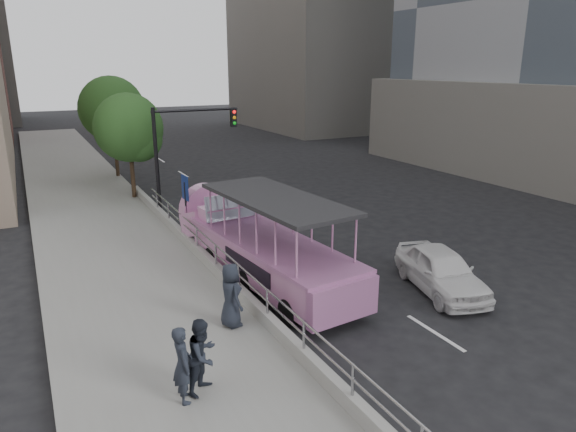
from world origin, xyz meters
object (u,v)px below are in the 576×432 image
street_tree_near (131,130)px  street_tree_far (114,111)px  car (441,270)px  pedestrian_mid (203,355)px  pedestrian_near (183,364)px  pedestrian_far (231,295)px  traffic_signal (181,143)px  duck_boat (257,245)px  parking_sign (186,204)px

street_tree_near → street_tree_far: street_tree_far is taller
car → pedestrian_mid: 8.85m
pedestrian_near → street_tree_near: size_ratio=0.30×
pedestrian_far → street_tree_far: size_ratio=0.27×
car → pedestrian_far: bearing=-168.3°
car → traffic_signal: size_ratio=0.80×
car → pedestrian_near: size_ratio=2.45×
duck_boat → traffic_signal: bearing=90.1°
car → pedestrian_near: bearing=-151.7°
car → pedestrian_far: 7.07m
traffic_signal → street_tree_near: (-1.60, 3.43, 0.32)m
street_tree_near → street_tree_far: bearing=88.1°
duck_boat → traffic_signal: size_ratio=1.83×
parking_sign → street_tree_near: 8.51m
car → traffic_signal: traffic_signal is taller
traffic_signal → street_tree_far: bearing=98.4°
pedestrian_far → street_tree_near: size_ratio=0.31×
pedestrian_far → street_tree_near: street_tree_near is taller
parking_sign → traffic_signal: traffic_signal is taller
pedestrian_far → parking_sign: size_ratio=0.59×
pedestrian_near → traffic_signal: (4.33, 14.60, 2.35)m
pedestrian_near → car: bearing=-71.8°
parking_sign → street_tree_near: bearing=92.1°
parking_sign → street_tree_far: 14.48m
duck_boat → pedestrian_mid: 6.99m
car → parking_sign: parking_sign is taller
traffic_signal → pedestrian_far: bearing=-100.7°
car → parking_sign: bearing=143.6°
car → street_tree_far: 23.04m
pedestrian_far → parking_sign: 7.30m
pedestrian_mid → pedestrian_far: size_ratio=0.95×
pedestrian_near → pedestrian_far: pedestrian_far is taller
duck_boat → pedestrian_mid: size_ratio=5.68×
pedestrian_mid → parking_sign: size_ratio=0.56×
pedestrian_near → pedestrian_far: bearing=-33.8°
pedestrian_mid → traffic_signal: bearing=36.0°
car → traffic_signal: 13.64m
parking_sign → street_tree_near: (-0.30, 8.27, 1.97)m
duck_boat → pedestrian_near: bearing=-126.1°
car → pedestrian_mid: bearing=-151.9°
traffic_signal → street_tree_near: bearing=115.0°
street_tree_far → pedestrian_near: bearing=-97.0°
pedestrian_mid → traffic_signal: traffic_signal is taller
car → pedestrian_near: (-9.10, -2.13, 0.44)m
pedestrian_far → duck_boat: bearing=-39.3°
pedestrian_near → pedestrian_mid: 0.50m
car → street_tree_near: (-6.37, 15.90, 3.11)m
pedestrian_near → traffic_signal: traffic_signal is taller
car → pedestrian_mid: size_ratio=2.48×
duck_boat → pedestrian_near: duck_boat is taller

